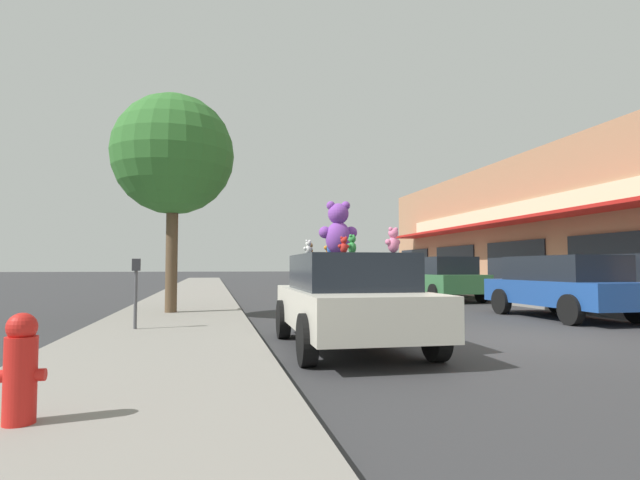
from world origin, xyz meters
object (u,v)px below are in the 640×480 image
(parked_car_far_center, at_px, (563,285))
(parking_meter, at_px, (136,284))
(plush_art_car, at_px, (349,298))
(street_tree, at_px, (173,155))
(parked_car_far_right, at_px, (442,277))
(teddy_bear_brown, at_px, (310,249))
(teddy_bear_cream, at_px, (340,246))
(teddy_bear_blue, at_px, (331,245))
(teddy_bear_giant, at_px, (338,229))
(teddy_bear_white, at_px, (308,248))
(teddy_bear_green, at_px, (352,245))
(teddy_bear_pink, at_px, (393,240))
(teddy_bear_red, at_px, (344,245))
(fire_hydrant, at_px, (21,368))
(teddy_bear_orange, at_px, (330,247))

(parked_car_far_center, xyz_separation_m, parking_meter, (-9.92, -1.33, 0.13))
(plush_art_car, distance_m, street_tree, 6.93)
(street_tree, bearing_deg, parked_car_far_right, 26.41)
(teddy_bear_brown, relative_size, teddy_bear_cream, 0.70)
(teddy_bear_brown, bearing_deg, teddy_bear_blue, 81.78)
(teddy_bear_brown, bearing_deg, teddy_bear_giant, 60.47)
(teddy_bear_white, height_order, parked_car_far_right, teddy_bear_white)
(teddy_bear_blue, height_order, teddy_bear_green, teddy_bear_blue)
(teddy_bear_pink, xyz_separation_m, teddy_bear_white, (-0.95, 1.39, -0.06))
(teddy_bear_red, height_order, teddy_bear_white, same)
(teddy_bear_giant, bearing_deg, teddy_bear_blue, -79.97)
(teddy_bear_red, bearing_deg, teddy_bear_pink, 139.34)
(teddy_bear_green, height_order, teddy_bear_pink, teddy_bear_pink)
(teddy_bear_giant, relative_size, teddy_bear_red, 3.56)
(teddy_bear_cream, bearing_deg, parked_car_far_right, -99.35)
(teddy_bear_pink, distance_m, street_tree, 7.55)
(teddy_bear_giant, height_order, teddy_bear_brown, teddy_bear_giant)
(teddy_bear_brown, distance_m, fire_hydrant, 5.56)
(teddy_bear_orange, distance_m, teddy_bear_white, 0.59)
(plush_art_car, xyz_separation_m, teddy_bear_giant, (-0.12, 0.21, 1.11))
(plush_art_car, relative_size, street_tree, 0.77)
(teddy_bear_orange, bearing_deg, teddy_bear_pink, 80.42)
(teddy_bear_cream, xyz_separation_m, teddy_bear_pink, (0.39, -1.49, 0.02))
(plush_art_car, xyz_separation_m, teddy_bear_blue, (-0.14, 0.62, 0.87))
(street_tree, bearing_deg, parked_car_far_center, -11.69)
(plush_art_car, height_order, teddy_bear_white, teddy_bear_white)
(teddy_bear_red, bearing_deg, parked_car_far_center, -159.41)
(teddy_bear_pink, height_order, teddy_bear_white, teddy_bear_pink)
(plush_art_car, bearing_deg, parking_meter, 152.05)
(teddy_bear_blue, height_order, parked_car_far_right, teddy_bear_blue)
(teddy_bear_giant, xyz_separation_m, teddy_bear_brown, (-0.33, 0.70, -0.31))
(teddy_bear_blue, height_order, teddy_bear_red, teddy_bear_blue)
(teddy_bear_orange, height_order, street_tree, street_tree)
(teddy_bear_giant, bearing_deg, teddy_bear_brown, -57.96)
(teddy_bear_giant, bearing_deg, street_tree, -52.50)
(parked_car_far_center, bearing_deg, parked_car_far_right, 90.00)
(teddy_bear_giant, height_order, parking_meter, teddy_bear_giant)
(teddy_bear_giant, height_order, teddy_bear_white, teddy_bear_giant)
(teddy_bear_orange, relative_size, street_tree, 0.06)
(teddy_bear_brown, relative_size, parked_car_far_center, 0.05)
(teddy_bear_brown, bearing_deg, teddy_bear_cream, 79.92)
(street_tree, bearing_deg, teddy_bear_cream, -57.04)
(teddy_bear_green, relative_size, parked_car_far_center, 0.07)
(teddy_bear_white, relative_size, parked_car_far_right, 0.06)
(teddy_bear_orange, relative_size, teddy_bear_red, 1.29)
(teddy_bear_orange, xyz_separation_m, parking_meter, (-3.34, 1.18, -0.66))
(teddy_bear_red, bearing_deg, teddy_bear_giant, -108.61)
(teddy_bear_orange, relative_size, teddy_bear_blue, 0.86)
(teddy_bear_blue, relative_size, teddy_bear_red, 1.51)
(teddy_bear_red, xyz_separation_m, teddy_bear_white, (-0.33, 1.01, 0.00))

